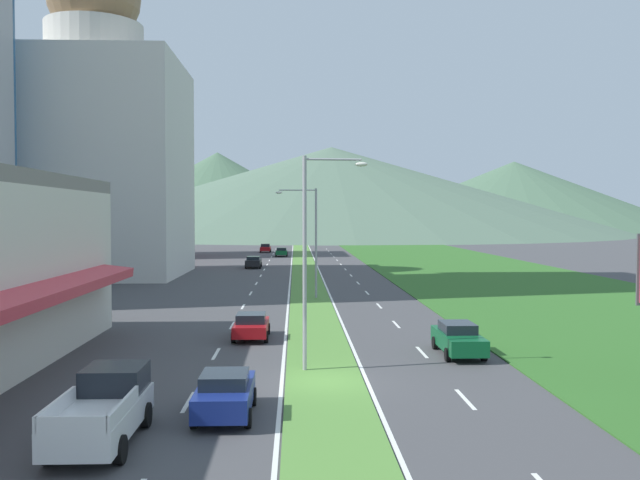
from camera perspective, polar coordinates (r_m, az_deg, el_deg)
The scene contains 47 objects.
ground_plane at distance 28.33m, azimuth 0.40°, elevation -11.85°, with size 600.00×600.00×0.00m, color #424244.
grass_median at distance 87.75m, azimuth -1.29°, elevation -2.35°, with size 3.20×240.00×0.06m, color #518438.
grass_verge_right at distance 90.40m, azimuth 11.89°, elevation -2.27°, with size 24.00×240.00×0.06m, color #2D6023.
lane_dash_left_2 at distance 26.00m, azimuth -10.95°, elevation -13.15°, with size 0.16×2.80×0.01m, color silver.
lane_dash_left_3 at distance 34.35m, azimuth -8.69°, elevation -9.39°, with size 0.16×2.80×0.01m, color silver.
lane_dash_left_4 at distance 42.82m, azimuth -7.35°, elevation -7.09°, with size 0.16×2.80×0.01m, color silver.
lane_dash_left_5 at distance 51.35m, azimuth -6.45°, elevation -5.56°, with size 0.16×2.80×0.01m, color silver.
lane_dash_left_6 at distance 59.92m, azimuth -5.82°, elevation -4.46°, with size 0.16×2.80×0.01m, color silver.
lane_dash_left_7 at distance 68.50m, azimuth -5.35°, elevation -3.63°, with size 0.16×2.80×0.01m, color silver.
lane_dash_left_8 at distance 77.11m, azimuth -4.98°, elevation -2.99°, with size 0.16×2.80×0.01m, color silver.
lane_dash_left_9 at distance 85.72m, azimuth -4.68°, elevation -2.48°, with size 0.16×2.80×0.01m, color silver.
lane_dash_left_10 at distance 94.34m, azimuth -4.44°, elevation -2.06°, with size 0.16×2.80×0.01m, color silver.
lane_dash_left_11 at distance 102.97m, azimuth -4.24°, elevation -1.71°, with size 0.16×2.80×0.01m, color silver.
lane_dash_left_12 at distance 111.60m, azimuth -4.08°, elevation -1.42°, with size 0.16×2.80×0.01m, color silver.
lane_dash_left_13 at distance 120.23m, azimuth -3.93°, elevation -1.17°, with size 0.16×2.80×0.01m, color silver.
lane_dash_left_14 at distance 128.87m, azimuth -3.81°, elevation -0.95°, with size 0.16×2.80×0.01m, color silver.
lane_dash_left_15 at distance 137.51m, azimuth -3.70°, elevation -0.76°, with size 0.16×2.80×0.01m, color silver.
lane_dash_right_2 at distance 26.46m, azimuth 12.05°, elevation -12.89°, with size 0.16×2.80×0.01m, color silver.
lane_dash_right_3 at distance 34.70m, azimuth 8.52°, elevation -9.27°, with size 0.16×2.80×0.01m, color silver.
lane_dash_right_4 at distance 43.10m, azimuth 6.39°, elevation -7.03°, with size 0.16×2.80×0.01m, color silver.
lane_dash_right_5 at distance 51.58m, azimuth 4.97°, elevation -5.51°, with size 0.16×2.80×0.01m, color silver.
lane_dash_right_6 at distance 60.12m, azimuth 3.96°, elevation -4.43°, with size 0.16×2.80×0.01m, color silver.
lane_dash_right_7 at distance 68.68m, azimuth 3.20°, elevation -3.61°, with size 0.16×2.80×0.01m, color silver.
lane_dash_right_8 at distance 77.26m, azimuth 2.61°, elevation -2.98°, with size 0.16×2.80×0.01m, color silver.
lane_dash_right_9 at distance 85.86m, azimuth 2.14°, elevation -2.47°, with size 0.16×2.80×0.01m, color silver.
lane_dash_right_10 at distance 94.47m, azimuth 1.75°, elevation -2.05°, with size 0.16×2.80×0.01m, color silver.
lane_dash_right_11 at distance 103.09m, azimuth 1.43°, elevation -1.70°, with size 0.16×2.80×0.01m, color silver.
lane_dash_right_12 at distance 111.71m, azimuth 1.16°, elevation -1.41°, with size 0.16×2.80×0.01m, color silver.
lane_dash_right_13 at distance 120.33m, azimuth 0.93°, elevation -1.16°, with size 0.16×2.80×0.01m, color silver.
lane_dash_right_14 at distance 128.96m, azimuth 0.73°, elevation -0.94°, with size 0.16×2.80×0.01m, color silver.
lane_dash_right_15 at distance 137.60m, azimuth 0.55°, elevation -0.75°, with size 0.16×2.80×0.01m, color silver.
edge_line_median_left at distance 87.74m, azimuth -2.43°, elevation -2.37°, with size 0.16×240.00×0.01m, color silver.
edge_line_median_right at distance 87.79m, azimuth -0.15°, elevation -2.37°, with size 0.16×240.00×0.01m, color silver.
domed_building at distance 81.45m, azimuth -18.25°, elevation 7.48°, with size 19.24×19.24×36.32m.
midrise_colored at distance 117.57m, azimuth -16.80°, elevation 5.95°, with size 17.59×17.59×29.84m, color #D83847.
hill_far_left at distance 316.66m, azimuth -8.57°, elevation 4.05°, with size 126.94×126.94×35.61m, color #47664C.
hill_far_center at distance 260.79m, azimuth 0.95°, elevation 4.19°, with size 216.23×216.23×32.80m, color #516B56.
hill_far_right at distance 324.50m, azimuth 15.90°, elevation 3.57°, with size 156.11×156.11×31.33m, color #47664C.
street_lamp_near at distance 29.64m, azimuth -0.71°, elevation -0.68°, with size 2.86×0.42×9.40m.
street_lamp_mid at distance 55.66m, azimuth -0.74°, elevation 0.47°, with size 3.39×0.28×9.02m.
car_0 at distance 88.59m, azimuth -5.58°, elevation -1.83°, with size 2.03×4.74×1.51m.
car_1 at distance 23.85m, azimuth -7.94°, elevation -12.59°, with size 1.94×4.20×1.53m.
car_2 at distance 113.06m, azimuth -3.24°, elevation -1.00°, with size 2.00×4.05×1.45m.
car_3 at distance 125.79m, azimuth -4.58°, elevation -0.67°, with size 2.00×4.46×1.56m.
car_4 at distance 34.30m, azimuth 11.48°, elevation -8.07°, with size 1.92×4.74×1.56m.
car_5 at distance 38.08m, azimuth -5.77°, elevation -7.13°, with size 1.96×4.19×1.42m.
pickup_truck_0 at distance 22.15m, azimuth -17.59°, elevation -13.30°, with size 2.18×5.40×2.00m.
Camera 1 is at (-1.18, -27.47, 6.82)m, focal length 38.27 mm.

